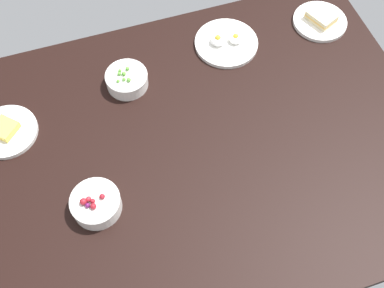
{
  "coord_description": "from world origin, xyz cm",
  "views": [
    {
      "loc": [
        21.62,
        65.9,
        128.03
      ],
      "look_at": [
        0.0,
        0.0,
        6.0
      ],
      "focal_mm": 43.78,
      "sensor_mm": 36.0,
      "label": 1
    }
  ],
  "objects": [
    {
      "name": "plate_eggs",
      "position": [
        -23.98,
        -35.18,
        5.13
      ],
      "size": [
        21.84,
        21.84,
        5.0
      ],
      "color": "white",
      "rests_on": "dining_table"
    },
    {
      "name": "plate_sandwich",
      "position": [
        -59.27,
        -34.31,
        5.36
      ],
      "size": [
        19.07,
        19.07,
        4.54
      ],
      "color": "white",
      "rests_on": "dining_table"
    },
    {
      "name": "bowl_berries",
      "position": [
        31.5,
        10.3,
        7.01
      ],
      "size": [
        14.13,
        14.13,
        7.18
      ],
      "color": "white",
      "rests_on": "dining_table"
    },
    {
      "name": "dining_table",
      "position": [
        0.0,
        0.0,
        2.0
      ],
      "size": [
        149.02,
        107.32,
        4.0
      ],
      "primitive_type": "cube",
      "color": "black",
      "rests_on": "ground"
    },
    {
      "name": "bowl_peas",
      "position": [
        12.7,
        -29.1,
        6.75
      ],
      "size": [
        13.79,
        13.79,
        6.13
      ],
      "color": "white",
      "rests_on": "dining_table"
    },
    {
      "name": "plate_cheese",
      "position": [
        52.69,
        -22.61,
        5.16
      ],
      "size": [
        19.02,
        19.02,
        3.92
      ],
      "color": "white",
      "rests_on": "dining_table"
    }
  ]
}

